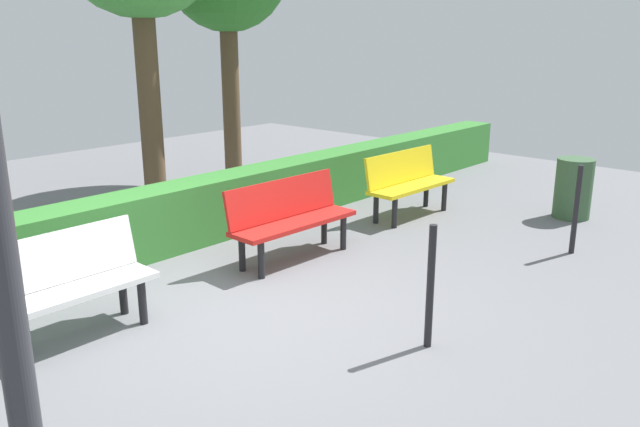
# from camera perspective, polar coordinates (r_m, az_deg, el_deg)

# --- Properties ---
(ground_plane) EXTENTS (17.05, 17.05, 0.00)m
(ground_plane) POSITION_cam_1_polar(r_m,az_deg,el_deg) (5.77, -6.68, -8.61)
(ground_plane) COLOR slate
(bench_yellow) EXTENTS (1.44, 0.50, 0.86)m
(bench_yellow) POSITION_cam_1_polar(r_m,az_deg,el_deg) (8.56, 7.83, 2.92)
(bench_yellow) COLOR yellow
(bench_yellow) RESTS_ON ground_plane
(bench_red) EXTENTS (1.54, 0.51, 0.86)m
(bench_red) POSITION_cam_1_polar(r_m,az_deg,el_deg) (6.87, -2.70, -0.19)
(bench_red) COLOR red
(bench_red) RESTS_ON ground_plane
(bench_white) EXTENTS (1.53, 0.46, 0.86)m
(bench_white) POSITION_cam_1_polar(r_m,az_deg,el_deg) (5.44, -22.55, -5.87)
(bench_white) COLOR white
(bench_white) RESTS_ON ground_plane
(hedge_row) EXTENTS (13.05, 0.50, 0.73)m
(hedge_row) POSITION_cam_1_polar(r_m,az_deg,el_deg) (7.69, -9.97, 0.44)
(hedge_row) COLOR #387F33
(hedge_row) RESTS_ON ground_plane
(railing_post_near) EXTENTS (0.06, 0.06, 1.00)m
(railing_post_near) POSITION_cam_1_polar(r_m,az_deg,el_deg) (7.55, 21.91, 0.30)
(railing_post_near) COLOR black
(railing_post_near) RESTS_ON ground_plane
(railing_post_mid) EXTENTS (0.06, 0.06, 1.00)m
(railing_post_mid) POSITION_cam_1_polar(r_m,az_deg,el_deg) (5.00, 9.83, -6.50)
(railing_post_mid) COLOR black
(railing_post_mid) RESTS_ON ground_plane
(trash_bin) EXTENTS (0.47, 0.47, 0.79)m
(trash_bin) POSITION_cam_1_polar(r_m,az_deg,el_deg) (9.05, 21.70, 2.10)
(trash_bin) COLOR #385938
(trash_bin) RESTS_ON ground_plane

